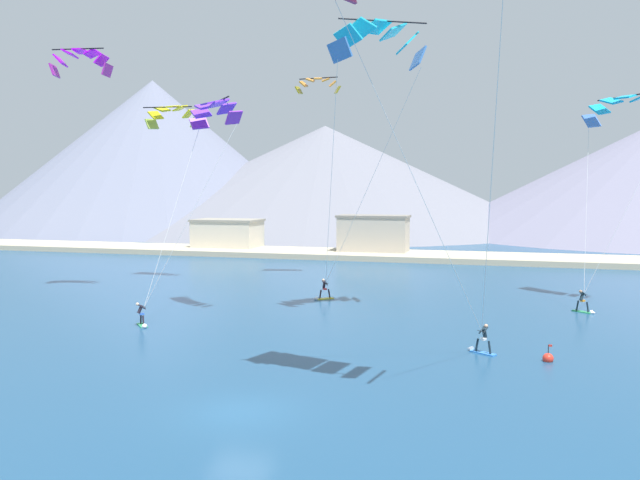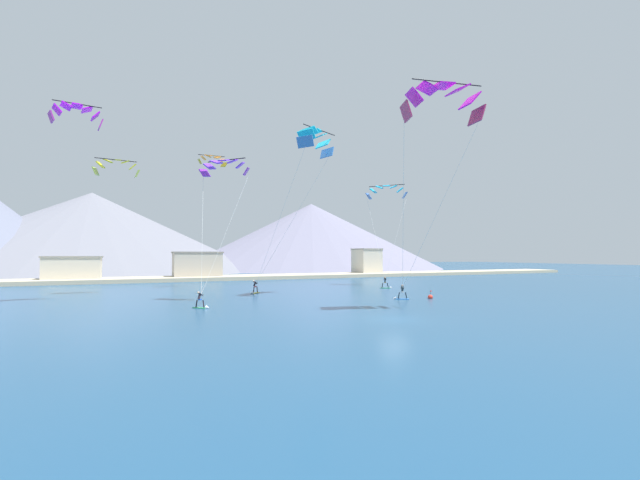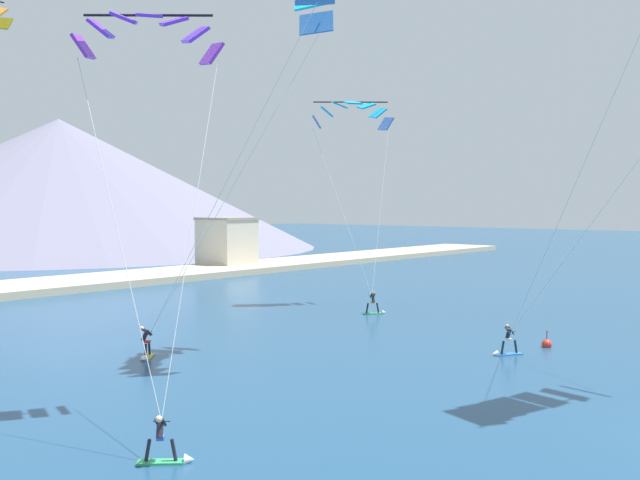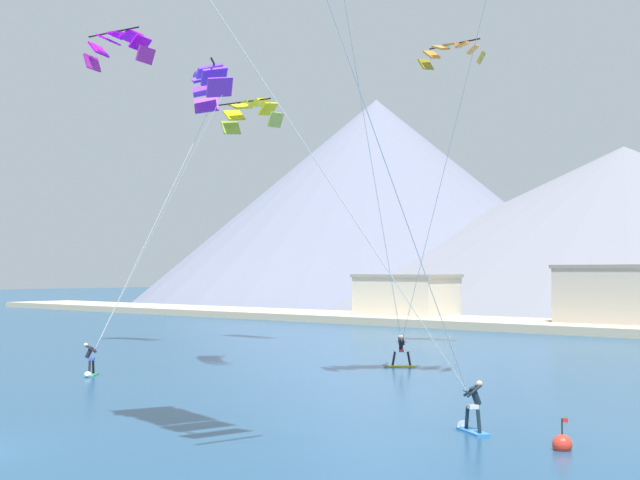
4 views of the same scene
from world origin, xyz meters
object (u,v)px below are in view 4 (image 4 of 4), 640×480
Objects in this scene: parafoil_kite_near_lead at (209,85)px; parafoil_kite_distant_low_drift at (452,51)px; kitesurfer_far_left at (470,416)px; race_marker_buoy at (562,444)px; parafoil_kite_distant_mid_solo at (251,111)px; parafoil_kite_distant_high_outer at (119,46)px; kitesurfer_mid_center at (397,357)px; kitesurfer_near_lead at (90,367)px.

parafoil_kite_near_lead is 19.88m from parafoil_kite_distant_low_drift.
kitesurfer_far_left reaches higher than race_marker_buoy.
parafoil_kite_distant_mid_solo reaches higher than parafoil_kite_near_lead.
parafoil_kite_distant_high_outer is at bearing -113.48° from parafoil_kite_distant_mid_solo.
parafoil_kite_distant_high_outer is 5.00× the size of race_marker_buoy.
parafoil_kite_distant_low_drift is at bearing 40.65° from parafoil_kite_distant_high_outer.
parafoil_kite_near_lead reaches higher than race_marker_buoy.
parafoil_kite_distant_mid_solo is at bearing 128.35° from parafoil_kite_near_lead.
parafoil_kite_distant_high_outer is at bearing 162.39° from race_marker_buoy.
parafoil_kite_distant_mid_solo is 41.23m from race_marker_buoy.
parafoil_kite_near_lead is 26.79m from race_marker_buoy.
parafoil_kite_near_lead is (-18.37, 5.59, 13.83)m from kitesurfer_far_left.
parafoil_kite_distant_high_outer is (-19.87, -3.15, 19.12)m from kitesurfer_mid_center.
parafoil_kite_distant_high_outer is at bearing 138.92° from kitesurfer_near_lead.
parafoil_kite_distant_mid_solo is at bearing 148.55° from race_marker_buoy.
parafoil_kite_distant_mid_solo is (-12.77, -5.70, -3.18)m from parafoil_kite_distant_low_drift.
kitesurfer_near_lead is at bearing -122.04° from parafoil_kite_near_lead.
kitesurfer_near_lead is 1.61× the size of race_marker_buoy.
kitesurfer_near_lead is 0.97× the size of kitesurfer_far_left.
kitesurfer_far_left is 0.31× the size of parafoil_kite_distant_mid_solo.
kitesurfer_mid_center is 1.02× the size of kitesurfer_far_left.
kitesurfer_far_left is at bearing -47.19° from kitesurfer_mid_center.
kitesurfer_near_lead is 0.12× the size of parafoil_kite_near_lead.
parafoil_kite_distant_high_outer is at bearing 161.96° from kitesurfer_far_left.
parafoil_kite_near_lead is at bearing 163.62° from race_marker_buoy.
parafoil_kite_distant_low_drift is (-3.46, 10.94, 18.71)m from kitesurfer_mid_center.
kitesurfer_mid_center is at bearing 9.02° from parafoil_kite_distant_high_outer.
kitesurfer_far_left is 0.38× the size of parafoil_kite_distant_low_drift.
parafoil_kite_distant_low_drift is at bearing 127.60° from race_marker_buoy.
parafoil_kite_distant_high_outer is 1.15× the size of parafoil_kite_distant_low_drift.
kitesurfer_near_lead is at bearing -67.28° from parafoil_kite_distant_mid_solo.
parafoil_kite_distant_mid_solo is at bearing -155.94° from parafoil_kite_distant_low_drift.
kitesurfer_near_lead is 30.84m from parafoil_kite_distant_low_drift.
kitesurfer_mid_center is 0.34× the size of parafoil_kite_distant_high_outer.
parafoil_kite_distant_low_drift is (2.14, 19.14, 4.92)m from parafoil_kite_near_lead.
kitesurfer_near_lead is at bearing 176.25° from race_marker_buoy.
race_marker_buoy is (3.45, -0.82, -0.31)m from kitesurfer_far_left.
kitesurfer_mid_center is at bearing -17.89° from parafoil_kite_distant_mid_solo.
parafoil_kite_distant_low_drift is at bearing 83.61° from parafoil_kite_near_lead.
kitesurfer_mid_center is 1.69× the size of race_marker_buoy.
kitesurfer_near_lead is at bearing -123.50° from kitesurfer_mid_center.
kitesurfer_mid_center is 18.79m from kitesurfer_far_left.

